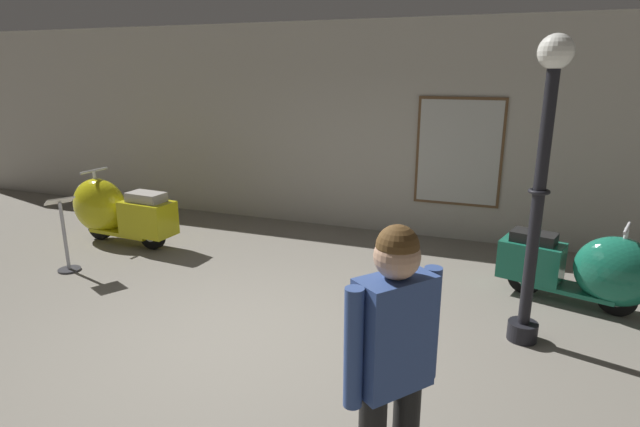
# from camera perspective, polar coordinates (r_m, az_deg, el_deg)

# --- Properties ---
(ground_plane) EXTENTS (60.00, 60.00, 0.00)m
(ground_plane) POSITION_cam_1_polar(r_m,az_deg,el_deg) (5.12, -7.89, -13.83)
(ground_plane) COLOR slate
(showroom_back_wall) EXTENTS (18.00, 0.24, 3.24)m
(showroom_back_wall) POSITION_cam_1_polar(r_m,az_deg,el_deg) (8.16, 5.14, 9.43)
(showroom_back_wall) COLOR #ADA89E
(showroom_back_wall) RESTS_ON ground
(scooter_0) EXTENTS (1.82, 0.64, 1.09)m
(scooter_0) POSITION_cam_1_polar(r_m,az_deg,el_deg) (8.18, -22.06, 0.32)
(scooter_0) COLOR black
(scooter_0) RESTS_ON ground
(scooter_1) EXTENTS (1.66, 0.86, 0.98)m
(scooter_1) POSITION_cam_1_polar(r_m,az_deg,el_deg) (6.23, 27.85, -5.52)
(scooter_1) COLOR black
(scooter_1) RESTS_ON ground
(lamppost) EXTENTS (0.29, 0.29, 2.81)m
(lamppost) POSITION_cam_1_polar(r_m,az_deg,el_deg) (4.92, 23.46, 3.52)
(lamppost) COLOR black
(lamppost) RESTS_ON ground
(visitor_0) EXTENTS (0.45, 0.50, 1.79)m
(visitor_0) POSITION_cam_1_polar(r_m,az_deg,el_deg) (2.82, 8.11, -16.06)
(visitor_0) COLOR black
(visitor_0) RESTS_ON ground
(info_stanchion) EXTENTS (0.35, 0.39, 0.99)m
(info_stanchion) POSITION_cam_1_polar(r_m,az_deg,el_deg) (7.29, -26.63, -2.73)
(info_stanchion) COLOR #333338
(info_stanchion) RESTS_ON ground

